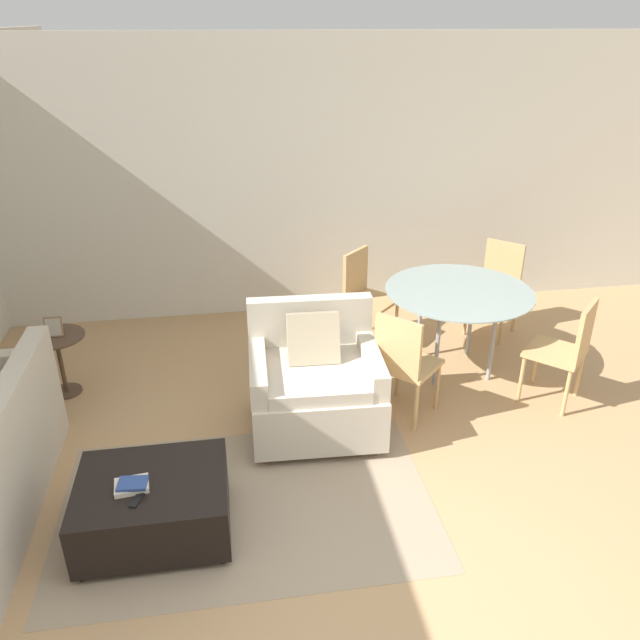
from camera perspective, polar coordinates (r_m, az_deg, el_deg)
The scene contains 14 objects.
ground_plane at distance 3.64m, azimuth 4.19°, elevation -25.60°, with size 20.00×20.00×0.00m, color tan.
wall_back at distance 6.36m, azimuth -3.62°, elevation 12.48°, with size 12.00×0.06×2.75m.
area_rug at distance 4.25m, azimuth -6.62°, elevation -16.38°, with size 2.39×1.53×0.01m.
armchair at distance 4.69m, azimuth -0.50°, elevation -5.93°, with size 0.99×0.90×0.94m.
ottoman at distance 4.03m, azimuth -14.95°, elevation -15.97°, with size 0.89×0.71×0.39m.
book_stack at distance 3.88m, azimuth -16.82°, elevation -14.25°, with size 0.21×0.17×0.05m.
tv_remote_primary at distance 3.82m, azimuth -16.26°, elevation -15.29°, with size 0.10×0.17×0.01m.
side_table at distance 5.53m, azimuth -22.77°, elevation -2.78°, with size 0.45×0.45×0.53m.
picture_frame at distance 5.43m, azimuth -23.20°, elevation -0.59°, with size 0.14×0.06×0.16m.
dining_table at distance 5.46m, azimuth 12.55°, elevation 2.00°, with size 1.26×1.26×0.76m.
dining_chair_near_left at distance 4.77m, azimuth 7.63°, elevation -3.62°, with size 0.59×0.59×0.90m.
dining_chair_near_right at distance 5.29m, azimuth 21.74°, elevation -2.25°, with size 0.59×0.59×0.90m.
dining_chair_far_left at distance 5.93m, azimuth 4.04°, elevation 2.70°, with size 0.59×0.59×0.90m.
dining_chair_far_right at distance 6.35m, azimuth 15.95°, elevation 3.36°, with size 0.59×0.59×0.90m.
Camera 1 is at (-0.60, -2.19, 2.85)m, focal length 35.00 mm.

